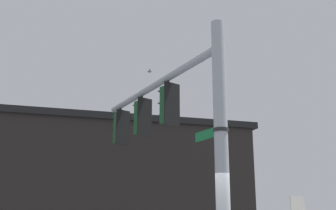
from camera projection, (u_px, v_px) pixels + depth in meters
signal_pole at (221, 149)px, 9.48m from camera, size 0.31×0.31×6.04m
mast_arm at (155, 85)px, 12.92m from camera, size 1.58×6.54×0.21m
traffic_light_nearest_pole at (168, 105)px, 12.01m from camera, size 0.54×0.49×1.31m
traffic_light_mid_inner at (141, 118)px, 13.51m from camera, size 0.54×0.49×1.31m
traffic_light_mid_outer at (120, 128)px, 15.01m from camera, size 0.54×0.49×1.31m
street_name_sign at (215, 132)px, 9.79m from camera, size 0.40×1.20×0.22m
bird_flying at (150, 71)px, 16.70m from camera, size 0.22×0.28×0.07m
storefront_building at (116, 188)px, 21.24m from camera, size 13.82×11.10×6.03m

